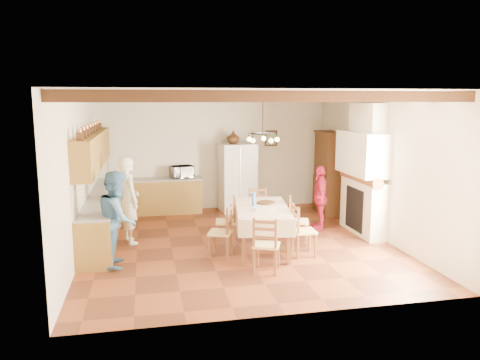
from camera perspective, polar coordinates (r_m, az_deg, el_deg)
name	(u,v)px	position (r m, az deg, el deg)	size (l,w,h in m)	color
floor	(238,244)	(9.53, -0.23, -7.81)	(6.00, 6.50, 0.02)	#522716
ceiling	(238,92)	(9.09, -0.24, 10.66)	(6.00, 6.50, 0.02)	white
wall_back	(214,152)	(12.38, -3.21, 3.39)	(6.00, 0.02, 3.00)	beige
wall_front	(288,207)	(6.08, 5.82, -3.24)	(6.00, 0.02, 3.00)	beige
wall_left	(78,175)	(9.10, -19.17, 0.58)	(0.02, 6.50, 3.00)	beige
wall_right	(379,166)	(10.21, 16.57, 1.66)	(0.02, 6.50, 3.00)	beige
ceiling_beams	(238,97)	(9.09, -0.24, 10.03)	(6.00, 6.30, 0.16)	#372012
lower_cabinets_left	(103,217)	(10.29, -16.38, -4.34)	(0.60, 4.30, 0.86)	brown
lower_cabinets_back	(156,197)	(12.11, -10.22, -2.02)	(2.30, 0.60, 0.86)	brown
countertop_left	(102,196)	(10.20, -16.50, -1.89)	(0.62, 4.30, 0.04)	gray
countertop_back	(155,179)	(12.03, -10.29, 0.08)	(2.34, 0.62, 0.04)	gray
backsplash_left	(87,181)	(10.17, -18.18, -0.17)	(0.03, 4.30, 0.60)	silver
backsplash_back	(155,165)	(12.26, -10.37, 1.77)	(2.30, 0.03, 0.60)	silver
upper_cabinets	(93,150)	(10.07, -17.47, 3.51)	(0.35, 4.20, 0.70)	brown
fireplace	(362,170)	(10.27, 14.60, 1.23)	(0.56, 1.60, 2.80)	beige
wall_picture	(271,138)	(12.63, 3.80, 5.10)	(0.34, 0.03, 0.42)	#311F14
refrigerator	(237,177)	(12.13, -0.31, 0.31)	(0.88, 0.72, 1.76)	silver
hutch	(328,173)	(12.03, 10.73, 0.85)	(0.48, 1.15, 2.09)	#362410
dining_table	(262,211)	(8.99, 2.71, -3.83)	(1.28, 2.06, 0.84)	white
chandelier	(263,133)	(8.76, 2.79, 5.71)	(0.47, 0.47, 0.03)	black
chair_left_near	(220,231)	(8.64, -2.43, -6.28)	(0.42, 0.40, 0.96)	brown
chair_left_far	(226,221)	(9.39, -1.73, -4.97)	(0.42, 0.40, 0.96)	brown
chair_right_near	(304,230)	(8.80, 7.84, -6.07)	(0.42, 0.40, 0.96)	brown
chair_right_far	(298,220)	(9.48, 7.14, -4.90)	(0.42, 0.40, 0.96)	brown
chair_end_near	(266,244)	(7.92, 3.23, -7.78)	(0.42, 0.40, 0.96)	brown
chair_end_far	(258,210)	(10.26, 2.16, -3.71)	(0.42, 0.40, 0.96)	brown
person_man	(129,200)	(9.64, -13.42, -2.38)	(0.64, 0.42, 1.77)	silver
person_woman_blue	(118,219)	(8.39, -14.69, -4.57)	(0.81, 0.63, 1.67)	teal
person_woman_red	(320,197)	(10.59, 9.72, -2.11)	(0.84, 0.35, 1.43)	#AF1A35
microwave	(182,172)	(12.03, -7.08, 1.00)	(0.55, 0.37, 0.31)	silver
fridge_vase	(233,137)	(11.98, -0.83, 5.24)	(0.32, 0.32, 0.33)	#362410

